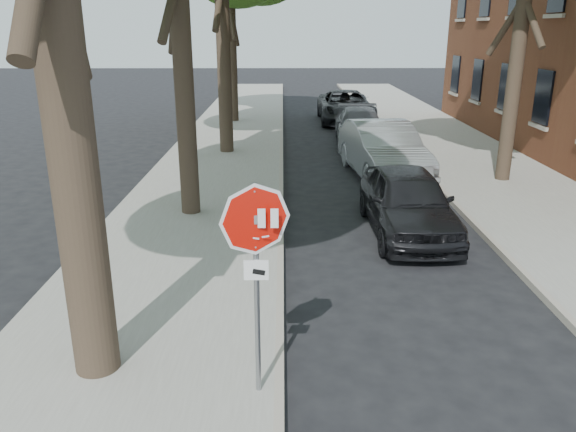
# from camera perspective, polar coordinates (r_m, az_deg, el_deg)

# --- Properties ---
(ground) EXTENTS (120.00, 120.00, 0.00)m
(ground) POSITION_cam_1_polar(r_m,az_deg,el_deg) (7.23, 2.86, -17.91)
(ground) COLOR black
(ground) RESTS_ON ground
(sidewalk_left) EXTENTS (4.00, 55.00, 0.12)m
(sidewalk_left) POSITION_cam_1_polar(r_m,az_deg,el_deg) (18.42, -7.10, 5.11)
(sidewalk_left) COLOR gray
(sidewalk_left) RESTS_ON ground
(sidewalk_right) EXTENTS (4.00, 55.00, 0.12)m
(sidewalk_right) POSITION_cam_1_polar(r_m,az_deg,el_deg) (19.39, 18.83, 4.93)
(sidewalk_right) COLOR gray
(sidewalk_right) RESTS_ON ground
(curb_left) EXTENTS (0.12, 55.00, 0.13)m
(curb_left) POSITION_cam_1_polar(r_m,az_deg,el_deg) (18.30, -0.68, 5.18)
(curb_left) COLOR #9E9384
(curb_left) RESTS_ON ground
(curb_right) EXTENTS (0.12, 55.00, 0.13)m
(curb_right) POSITION_cam_1_polar(r_m,az_deg,el_deg) (18.81, 12.90, 5.08)
(curb_right) COLOR #9E9384
(curb_right) RESTS_ON ground
(stop_sign) EXTENTS (0.76, 0.34, 2.61)m
(stop_sign) POSITION_cam_1_polar(r_m,az_deg,el_deg) (6.24, -3.28, -3.54)
(stop_sign) COLOR gray
(stop_sign) RESTS_ON sidewalk_left
(car_a) EXTENTS (1.75, 4.24, 1.44)m
(car_a) POSITION_cam_1_polar(r_m,az_deg,el_deg) (12.46, 12.06, 1.46)
(car_a) COLOR black
(car_a) RESTS_ON ground
(car_b) EXTENTS (2.29, 5.15, 1.64)m
(car_b) POSITION_cam_1_polar(r_m,az_deg,el_deg) (17.16, 9.61, 6.61)
(car_b) COLOR #96999D
(car_b) RESTS_ON ground
(car_c) EXTENTS (2.18, 4.75, 1.35)m
(car_c) POSITION_cam_1_polar(r_m,az_deg,el_deg) (22.15, 7.34, 8.98)
(car_c) COLOR #4A4A4F
(car_c) RESTS_ON ground
(car_d) EXTENTS (2.51, 5.38, 1.49)m
(car_d) POSITION_cam_1_polar(r_m,az_deg,el_deg) (27.34, 5.88, 10.99)
(car_d) COLOR black
(car_d) RESTS_ON ground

